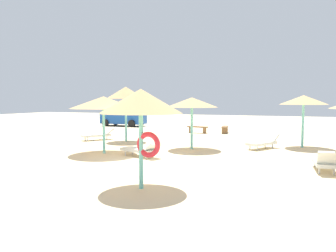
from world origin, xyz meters
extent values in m
plane|color=beige|center=(0.00, 0.00, 0.00)|extent=(80.00, 80.00, 0.00)
cylinder|color=#6BC6BC|center=(-2.51, 1.50, 1.06)|extent=(0.12, 0.12, 2.12)
cone|color=tan|center=(-2.51, 1.50, 2.29)|extent=(2.99, 2.99, 0.54)
cylinder|color=#6BC6BC|center=(5.79, 6.83, 1.14)|extent=(0.12, 0.12, 2.27)
cone|color=tan|center=(5.79, 6.83, 2.41)|extent=(2.34, 2.34, 0.47)
cylinder|color=#6BC6BC|center=(-3.71, 5.70, 1.28)|extent=(0.12, 0.12, 2.56)
cone|color=tan|center=(-3.71, 5.70, 2.81)|extent=(2.25, 2.25, 0.69)
cylinder|color=#6BC6BC|center=(1.75, -3.30, 1.08)|extent=(0.12, 0.12, 2.15)
cone|color=tan|center=(1.75, -3.30, 2.38)|extent=(2.25, 2.25, 0.66)
torus|color=red|center=(1.97, -3.30, 1.22)|extent=(0.71, 0.19, 0.70)
cylinder|color=#6BC6BC|center=(0.77, 4.19, 1.07)|extent=(0.12, 0.12, 2.15)
cone|color=tan|center=(0.77, 4.19, 2.29)|extent=(2.52, 2.52, 0.48)
cube|color=silver|center=(-0.66, 1.31, 0.28)|extent=(1.81, 1.13, 0.12)
cube|color=silver|center=(0.10, 1.07, 0.50)|extent=(0.67, 0.76, 0.39)
cylinder|color=silver|center=(-0.02, 1.34, 0.11)|extent=(0.06, 0.06, 0.22)
cylinder|color=silver|center=(-0.15, 0.92, 0.11)|extent=(0.06, 0.06, 0.22)
cylinder|color=silver|center=(-1.16, 1.70, 0.11)|extent=(0.06, 0.06, 0.22)
cylinder|color=silver|center=(-1.30, 1.29, 0.11)|extent=(0.06, 0.06, 0.22)
cube|color=silver|center=(3.93, 5.53, 0.28)|extent=(1.41, 1.79, 0.12)
cube|color=silver|center=(4.33, 6.22, 0.51)|extent=(0.79, 0.73, 0.41)
cylinder|color=silver|center=(4.04, 6.16, 0.11)|extent=(0.06, 0.06, 0.22)
cylinder|color=silver|center=(4.42, 5.94, 0.11)|extent=(0.06, 0.06, 0.22)
cylinder|color=silver|center=(3.44, 5.12, 0.11)|extent=(0.06, 0.06, 0.22)
cylinder|color=silver|center=(3.82, 4.90, 0.11)|extent=(0.06, 0.06, 0.22)
cube|color=silver|center=(6.51, 1.15, 0.28)|extent=(0.78, 1.75, 0.12)
cube|color=silver|center=(6.57, 0.35, 0.56)|extent=(0.67, 0.45, 0.49)
cylinder|color=silver|center=(6.78, 0.57, 0.11)|extent=(0.06, 0.06, 0.22)
cylinder|color=silver|center=(6.34, 0.53, 0.11)|extent=(0.06, 0.06, 0.22)
cylinder|color=silver|center=(6.67, 1.77, 0.11)|extent=(0.06, 0.06, 0.22)
cylinder|color=silver|center=(6.23, 1.73, 0.11)|extent=(0.06, 0.06, 0.22)
cube|color=silver|center=(-5.66, 5.54, 0.28)|extent=(1.49, 1.77, 0.12)
cube|color=silver|center=(-5.21, 6.20, 0.50)|extent=(0.81, 0.77, 0.39)
cylinder|color=silver|center=(-5.51, 6.16, 0.11)|extent=(0.06, 0.06, 0.22)
cylinder|color=silver|center=(-5.14, 5.91, 0.11)|extent=(0.06, 0.06, 0.22)
cylinder|color=silver|center=(-6.18, 5.17, 0.11)|extent=(0.06, 0.06, 0.22)
cylinder|color=silver|center=(-5.82, 4.92, 0.11)|extent=(0.06, 0.06, 0.22)
cube|color=brown|center=(0.57, 12.59, 0.45)|extent=(0.62, 1.54, 0.08)
cube|color=brown|center=(0.65, 12.05, 0.21)|extent=(0.37, 0.17, 0.41)
cube|color=brown|center=(0.48, 13.13, 0.21)|extent=(0.37, 0.17, 0.41)
cube|color=brown|center=(-1.27, 11.89, 0.45)|extent=(1.54, 0.60, 0.08)
cube|color=brown|center=(-1.81, 11.96, 0.21)|extent=(0.17, 0.37, 0.41)
cube|color=brown|center=(-0.73, 11.81, 0.21)|extent=(0.17, 0.37, 0.41)
cube|color=#194C9E|center=(-9.49, 15.61, 0.67)|extent=(4.02, 1.74, 0.90)
cube|color=#262D38|center=(-9.69, 15.62, 1.42)|extent=(2.01, 1.58, 0.60)
cylinder|color=black|center=(-8.13, 16.48, 0.32)|extent=(0.64, 0.23, 0.64)
cylinder|color=black|center=(-8.15, 14.72, 0.32)|extent=(0.64, 0.23, 0.64)
cylinder|color=black|center=(-10.83, 16.51, 0.32)|extent=(0.64, 0.23, 0.64)
cylinder|color=black|center=(-10.85, 14.75, 0.32)|extent=(0.64, 0.23, 0.64)
camera|label=1|loc=(5.80, -11.41, 2.43)|focal=36.05mm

